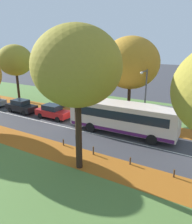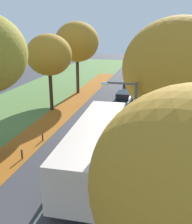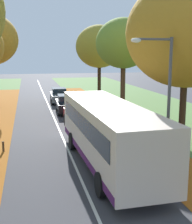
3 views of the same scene
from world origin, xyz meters
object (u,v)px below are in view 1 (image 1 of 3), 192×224
Objects in this scene: tree_left_near at (77,67)px; bus at (123,117)px; tree_right_far at (15,60)px; car_red_lead at (53,112)px; bollard_fifth at (93,151)px; car_black_following at (21,106)px; streetlamp_right at (145,93)px; tree_right_near at (131,63)px; bollard_sixth at (63,142)px; bollard_third at (174,173)px; tree_right_mid at (61,62)px; bollard_fourth at (130,161)px.

bus is (7.20, -0.08, -5.29)m from tree_left_near.
tree_right_far is 12.38m from car_red_lead.
bollard_fifth is 0.17× the size of car_red_lead.
car_black_following is (-4.31, -5.43, -5.20)m from tree_right_far.
bollard_fifth is 0.12× the size of streetlamp_right.
bollard_fifth is (2.06, 0.09, -6.65)m from tree_left_near.
tree_right_far is at bearing 91.37° from tree_right_near.
tree_right_far reaches higher than streetlamp_right.
car_red_lead is at bearing 89.95° from bus.
tree_right_far is at bearing 60.33° from bollard_sixth.
car_red_lead is at bearing 47.75° from bollard_sixth.
bollard_fifth is at bearing -109.78° from car_black_following.
car_red_lead is at bearing -111.28° from tree_right_far.
bollard_third is at bearing -70.63° from tree_left_near.
tree_right_near reaches higher than tree_right_mid.
tree_right_mid is at bearing 69.02° from bus.
bollard_sixth is 6.16m from bus.
tree_right_mid is at bearing 24.03° from car_red_lead.
tree_right_near is at bearing -11.69° from bollard_sixth.
tree_left_near is 15.45m from tree_right_mid.
tree_right_mid is at bearing 55.96° from bollard_fourth.
tree_right_near is at bearing 6.36° from bollard_fifth.
car_black_following is (4.82, 10.61, 0.53)m from bollard_sixth.
bollard_third is (2.12, -6.02, -6.71)m from tree_left_near.
car_black_following is at bearing 65.56° from bollard_sixth.
tree_left_near is 2.25× the size of car_black_following.
streetlamp_right is 3.22m from bus.
car_red_lead is (5.06, 11.68, 0.53)m from bollard_fourth.
bollard_fourth is 0.13× the size of car_black_following.
bus is (-4.09, -19.27, -4.32)m from tree_right_far.
streetlamp_right is (-1.96, -20.58, -2.28)m from tree_right_far.
tree_left_near is at bearing 171.54° from streetlamp_right.
tree_right_near reaches higher than streetlamp_right.
tree_right_mid is 17.28m from bollard_fourth.
tree_left_near is 2.27× the size of car_red_lead.
streetlamp_right is at bearing -133.07° from tree_right_near.
tree_right_far is at bearing 64.21° from bollard_fifth.
tree_left_near is 12.89m from car_red_lead.
bus is at bearing -0.62° from tree_left_near.
car_red_lead is (-4.08, -10.47, -5.20)m from tree_right_far.
tree_left_near reaches higher than bollard_fifth.
car_red_lead is at bearing -87.32° from car_black_following.
tree_right_near is 10.39m from car_red_lead.
car_black_following is (-0.24, 5.04, 0.00)m from car_red_lead.
tree_right_mid is 12.30m from streetlamp_right.
tree_left_near is 11.79m from tree_right_near.
bus is (-4.52, -1.25, -4.65)m from tree_right_near.
bus is 8.84m from car_red_lead.
bollard_fifth is (-9.23, -19.09, -5.67)m from tree_right_far.
tree_left_near reaches higher than tree_right_far.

